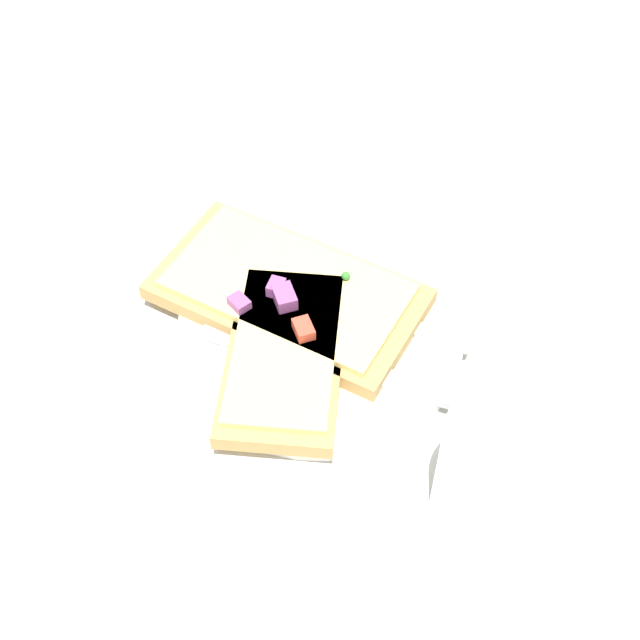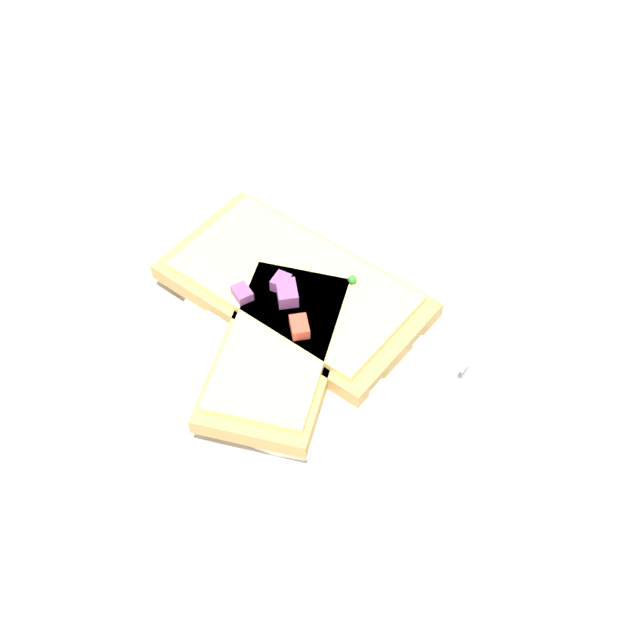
# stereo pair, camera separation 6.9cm
# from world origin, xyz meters

# --- Properties ---
(ground_plane) EXTENTS (4.00, 4.00, 0.00)m
(ground_plane) POSITION_xyz_m (0.00, 0.00, 0.00)
(ground_plane) COLOR beige
(plate) EXTENTS (0.23, 0.23, 0.01)m
(plate) POSITION_xyz_m (0.00, 0.00, 0.01)
(plate) COLOR white
(plate) RESTS_ON ground
(fork) EXTENTS (0.04, 0.20, 0.01)m
(fork) POSITION_xyz_m (-0.03, -0.00, 0.01)
(fork) COLOR #B7B7BC
(fork) RESTS_ON plate
(knife) EXTENTS (0.06, 0.21, 0.01)m
(knife) POSITION_xyz_m (0.02, 0.04, 0.01)
(knife) COLOR #B7B7BC
(knife) RESTS_ON plate
(pizza_slice_main) EXTENTS (0.12, 0.21, 0.03)m
(pizza_slice_main) POSITION_xyz_m (-0.01, -0.04, 0.02)
(pizza_slice_main) COLOR tan
(pizza_slice_main) RESTS_ON plate
(pizza_slice_corner) EXTENTS (0.19, 0.15, 0.03)m
(pizza_slice_corner) POSITION_xyz_m (0.04, -0.01, 0.02)
(pizza_slice_corner) COLOR tan
(pizza_slice_corner) RESTS_ON plate
(crumb_scatter) EXTENTS (0.04, 0.04, 0.01)m
(crumb_scatter) POSITION_xyz_m (0.02, -0.01, 0.02)
(crumb_scatter) COLOR #BD9945
(crumb_scatter) RESTS_ON plate
(drinking_glass) EXTENTS (0.08, 0.08, 0.10)m
(drinking_glass) POSITION_xyz_m (0.07, 0.18, 0.05)
(drinking_glass) COLOR silver
(drinking_glass) RESTS_ON ground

